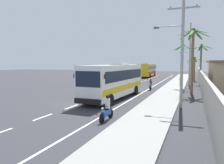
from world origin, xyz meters
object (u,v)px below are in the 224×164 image
palm_third (193,47)px  palm_fourth (201,56)px  coach_bus_far_lane (147,70)px  utility_pole_nearest (181,46)px  palm_second (195,63)px  coach_bus_foreground (115,80)px  utility_pole_distant (191,58)px  utility_pole_far (190,60)px  motorcycle_beside_bus (151,85)px  motorcycle_trailing (107,110)px  pedestrian_near_kerb (181,81)px  palm_nearest (182,56)px  utility_pole_mid (190,53)px

palm_third → palm_fourth: 14.43m
coach_bus_far_lane → utility_pole_nearest: bearing=-74.6°
utility_pole_nearest → palm_second: (1.08, 28.28, -1.51)m
palm_fourth → palm_second: bearing=101.0°
coach_bus_foreground → utility_pole_distant: size_ratio=1.10×
utility_pole_nearest → utility_pole_far: 39.35m
coach_bus_far_lane → motorcycle_beside_bus: bearing=-77.6°
palm_second → motorcycle_trailing: bearing=-98.7°
motorcycle_beside_bus → pedestrian_near_kerb: pedestrian_near_kerb is taller
utility_pole_nearest → palm_nearest: (-0.63, 14.41, -0.43)m
coach_bus_far_lane → palm_fourth: bearing=-49.3°
utility_pole_nearest → coach_bus_far_lane: bearing=105.4°
motorcycle_beside_bus → motorcycle_trailing: size_ratio=1.00×
motorcycle_beside_bus → palm_second: (5.58, 17.41, 2.91)m
utility_pole_far → utility_pole_distant: utility_pole_distant is taller
utility_pole_nearest → palm_fourth: size_ratio=1.35×
utility_pole_mid → utility_pole_distant: 39.35m
utility_pole_mid → utility_pole_distant: bearing=90.4°
utility_pole_nearest → coach_bus_foreground: bearing=158.9°
utility_pole_nearest → utility_pole_distant: size_ratio=0.91×
utility_pole_mid → palm_second: size_ratio=2.07×
palm_fourth → coach_bus_foreground: bearing=-113.0°
motorcycle_trailing → pedestrian_near_kerb: bearing=81.8°
pedestrian_near_kerb → utility_pole_nearest: 17.24m
utility_pole_nearest → palm_nearest: 14.43m
utility_pole_mid → palm_third: 10.87m
coach_bus_foreground → pedestrian_near_kerb: coach_bus_foreground is taller
motorcycle_trailing → coach_bus_foreground: bearing=106.6°
utility_pole_nearest → palm_second: bearing=87.8°
motorcycle_trailing → utility_pole_far: 45.56m
palm_nearest → motorcycle_trailing: bearing=-99.9°
utility_pole_distant → motorcycle_trailing: bearing=-93.7°
motorcycle_trailing → palm_third: (4.98, 14.69, 4.82)m
utility_pole_distant → utility_pole_far: bearing=-90.3°
coach_bus_far_lane → pedestrian_near_kerb: coach_bus_far_lane is taller
coach_bus_foreground → motorcycle_trailing: size_ratio=5.85×
motorcycle_trailing → utility_pole_distant: 65.20m
motorcycle_trailing → palm_second: bearing=81.3°
coach_bus_far_lane → coach_bus_foreground: bearing=-84.0°
palm_third → motorcycle_trailing: bearing=-108.7°
pedestrian_near_kerb → coach_bus_far_lane: bearing=-102.2°
motorcycle_beside_bus → pedestrian_near_kerb: bearing=58.4°
coach_bus_far_lane → palm_third: (11.21, -28.85, 3.58)m
pedestrian_near_kerb → utility_pole_far: size_ratio=0.19×
motorcycle_trailing → utility_pole_nearest: size_ratio=0.21×
palm_third → palm_fourth: bearing=85.0°
palm_second → palm_fourth: bearing=-79.0°
pedestrian_near_kerb → palm_fourth: 8.17m
coach_bus_foreground → coach_bus_far_lane: size_ratio=0.95×
utility_pole_far → motorcycle_trailing: bearing=-95.2°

